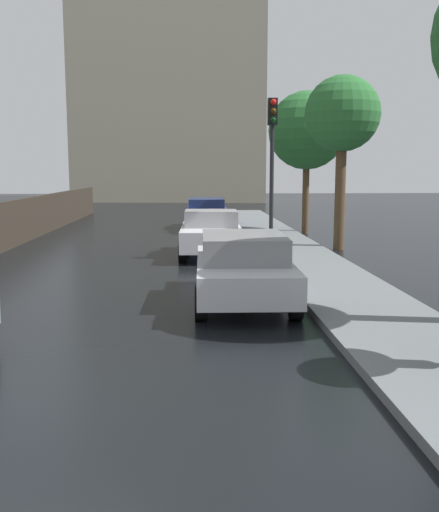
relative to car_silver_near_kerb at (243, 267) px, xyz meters
name	(u,v)px	position (x,y,z in m)	size (l,w,h in m)	color
ground	(28,407)	(-2.87, -5.03, -0.72)	(120.00, 120.00, 0.00)	black
car_silver_near_kerb	(243,267)	(0.00, 0.00, 0.00)	(1.95, 4.24, 1.37)	#B2B5BA
car_blue_mid_road	(207,212)	(-0.30, 15.08, 0.01)	(1.95, 4.03, 1.35)	navy
car_white_behind_camera	(211,233)	(-0.41, 6.42, -0.01)	(1.97, 3.94, 1.40)	silver
traffic_light	(272,148)	(1.32, 5.48, 2.53)	(0.26, 0.39, 4.50)	black
street_tree_mid	(342,116)	(3.88, 7.58, 3.63)	(2.43, 2.43, 5.65)	#4C3823
street_tree_far	(307,131)	(3.71, 12.44, 3.48)	(3.15, 3.15, 5.80)	#4C3823
distant_tower	(174,60)	(-2.38, 41.55, 11.44)	(16.96, 12.90, 24.33)	#B2A88E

